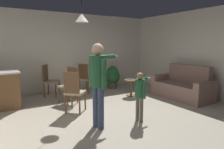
% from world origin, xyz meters
% --- Properties ---
extents(ground, '(7.68, 7.68, 0.00)m').
position_xyz_m(ground, '(0.00, 0.00, 0.00)').
color(ground, '#B2A893').
extents(wall_back, '(6.40, 0.10, 2.70)m').
position_xyz_m(wall_back, '(0.00, 3.20, 1.35)').
color(wall_back, silver).
rests_on(wall_back, ground).
extents(wall_right, '(0.10, 6.40, 2.70)m').
position_xyz_m(wall_right, '(3.20, 0.00, 1.35)').
color(wall_right, silver).
rests_on(wall_right, ground).
extents(couch_floral, '(0.86, 1.81, 1.00)m').
position_xyz_m(couch_floral, '(2.53, 0.33, 0.33)').
color(couch_floral, '#8C6B60').
rests_on(couch_floral, ground).
extents(side_table_by_couch, '(0.44, 0.44, 0.52)m').
position_xyz_m(side_table_by_couch, '(1.33, 1.33, 0.33)').
color(side_table_by_couch, brown).
rests_on(side_table_by_couch, ground).
extents(person_adult, '(0.79, 0.55, 1.65)m').
position_xyz_m(person_adult, '(-0.69, -0.30, 1.02)').
color(person_adult, '#384260').
rests_on(person_adult, ground).
extents(person_child, '(0.54, 0.35, 1.06)m').
position_xyz_m(person_child, '(0.20, -0.47, 0.66)').
color(person_child, '#60564C').
rests_on(person_child, ground).
extents(dining_chair_by_counter, '(0.59, 0.59, 1.00)m').
position_xyz_m(dining_chair_by_counter, '(-0.79, 0.79, 0.55)').
color(dining_chair_by_counter, brown).
rests_on(dining_chair_by_counter, ground).
extents(dining_chair_near_wall, '(0.56, 0.56, 1.00)m').
position_xyz_m(dining_chair_near_wall, '(0.24, 2.42, 0.55)').
color(dining_chair_near_wall, brown).
rests_on(dining_chair_near_wall, ground).
extents(dining_chair_centre_back, '(0.58, 0.58, 1.00)m').
position_xyz_m(dining_chair_centre_back, '(-0.91, 2.63, 0.55)').
color(dining_chair_centre_back, brown).
rests_on(dining_chair_centre_back, ground).
extents(dining_chair_spare, '(0.55, 0.55, 1.00)m').
position_xyz_m(dining_chair_spare, '(-0.59, 1.63, 0.55)').
color(dining_chair_spare, brown).
rests_on(dining_chair_spare, ground).
extents(potted_plant_corner, '(0.55, 0.55, 0.84)m').
position_xyz_m(potted_plant_corner, '(1.40, 2.59, 0.46)').
color(potted_plant_corner, '#4C4742').
rests_on(potted_plant_corner, ground).
extents(spare_remote_on_table, '(0.05, 0.13, 0.04)m').
position_xyz_m(spare_remote_on_table, '(1.29, 1.33, 0.54)').
color(spare_remote_on_table, white).
rests_on(spare_remote_on_table, side_table_by_couch).
extents(ceiling_light_pendant, '(0.32, 0.32, 0.55)m').
position_xyz_m(ceiling_light_pendant, '(-0.51, 0.89, 2.25)').
color(ceiling_light_pendant, silver).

